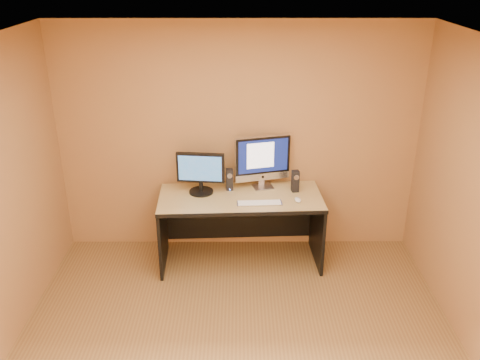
# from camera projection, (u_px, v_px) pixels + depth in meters

# --- Properties ---
(walls) EXTENTS (4.00, 4.00, 2.60)m
(walls) POSITION_uv_depth(u_px,v_px,m) (238.00, 229.00, 3.80)
(walls) COLOR #8F6039
(walls) RESTS_ON ground
(ceiling) EXTENTS (4.00, 4.00, 0.00)m
(ceiling) POSITION_uv_depth(u_px,v_px,m) (237.00, 53.00, 3.27)
(ceiling) COLOR white
(ceiling) RESTS_ON walls
(desk) EXTENTS (1.78, 0.85, 0.81)m
(desk) POSITION_uv_depth(u_px,v_px,m) (241.00, 230.00, 5.60)
(desk) COLOR tan
(desk) RESTS_ON ground
(imac) EXTENTS (0.66, 0.38, 0.60)m
(imac) POSITION_uv_depth(u_px,v_px,m) (263.00, 162.00, 5.54)
(imac) COLOR silver
(imac) RESTS_ON desk
(second_monitor) EXTENTS (0.55, 0.31, 0.46)m
(second_monitor) POSITION_uv_depth(u_px,v_px,m) (201.00, 173.00, 5.44)
(second_monitor) COLOR black
(second_monitor) RESTS_ON desk
(speaker_left) EXTENTS (0.08, 0.09, 0.24)m
(speaker_left) POSITION_uv_depth(u_px,v_px,m) (229.00, 179.00, 5.56)
(speaker_left) COLOR black
(speaker_left) RESTS_ON desk
(speaker_right) EXTENTS (0.09, 0.09, 0.24)m
(speaker_right) POSITION_uv_depth(u_px,v_px,m) (295.00, 181.00, 5.52)
(speaker_right) COLOR black
(speaker_right) RESTS_ON desk
(keyboard) EXTENTS (0.48, 0.15, 0.02)m
(keyboard) POSITION_uv_depth(u_px,v_px,m) (259.00, 203.00, 5.28)
(keyboard) COLOR #AFAFB3
(keyboard) RESTS_ON desk
(mouse) EXTENTS (0.08, 0.12, 0.04)m
(mouse) POSITION_uv_depth(u_px,v_px,m) (298.00, 200.00, 5.33)
(mouse) COLOR silver
(mouse) RESTS_ON desk
(cable_a) EXTENTS (0.06, 0.24, 0.01)m
(cable_a) POSITION_uv_depth(u_px,v_px,m) (264.00, 186.00, 5.69)
(cable_a) COLOR black
(cable_a) RESTS_ON desk
(cable_b) EXTENTS (0.08, 0.19, 0.01)m
(cable_b) POSITION_uv_depth(u_px,v_px,m) (259.00, 185.00, 5.70)
(cable_b) COLOR black
(cable_b) RESTS_ON desk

